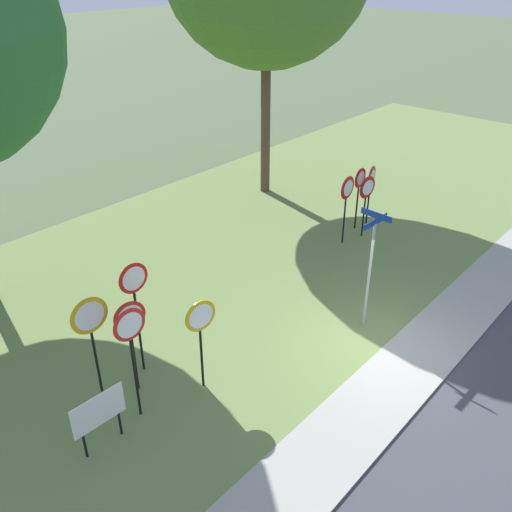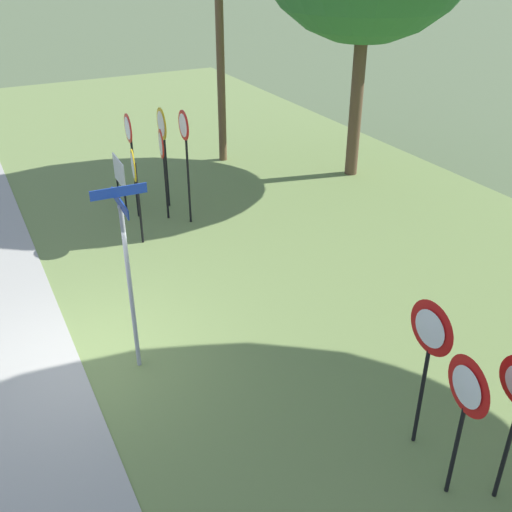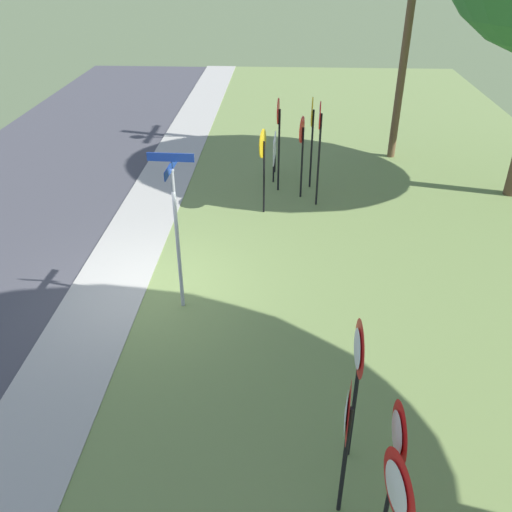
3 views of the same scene
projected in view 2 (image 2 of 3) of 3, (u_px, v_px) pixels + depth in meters
ground_plane at (81, 362)px, 9.90m from camera, size 160.00×160.00×0.00m
sidewalk_strip at (31, 375)px, 9.57m from camera, size 44.00×1.60×0.06m
grass_median at (369, 278)px, 12.32m from camera, size 44.00×12.00×0.04m
stop_sign_near_left at (135, 177)px, 12.92m from camera, size 0.71×0.15×2.24m
stop_sign_near_right at (185, 143)px, 13.71m from camera, size 0.69×0.10×2.79m
stop_sign_far_left at (162, 155)px, 14.09m from camera, size 0.69×0.16×2.28m
stop_sign_far_center at (130, 144)px, 14.05m from camera, size 0.69×0.11×2.63m
stop_sign_far_right at (163, 135)px, 14.63m from camera, size 0.79×0.11×2.60m
yield_sign_far_left at (428, 342)px, 7.49m from camera, size 0.75×0.10×2.31m
yield_sign_far_right at (465, 398)px, 6.81m from camera, size 0.75×0.14×2.12m
street_name_post at (128, 267)px, 8.91m from camera, size 0.96×0.82×3.16m
notice_board at (119, 174)px, 15.27m from camera, size 1.10×0.08×1.25m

